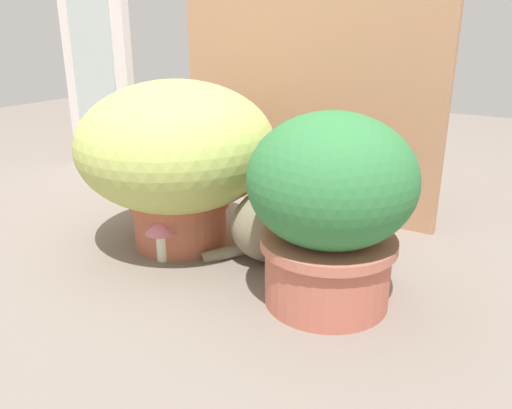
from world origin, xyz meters
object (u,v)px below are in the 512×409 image
at_px(mushroom_ornament_red, 168,214).
at_px(leafy_planter, 330,205).
at_px(mushroom_ornament_pink, 162,230).
at_px(grass_planter, 177,153).
at_px(cat, 283,220).

bearing_deg(mushroom_ornament_red, leafy_planter, -2.69).
height_order(leafy_planter, mushroom_ornament_red, leafy_planter).
height_order(mushroom_ornament_red, mushroom_ornament_pink, mushroom_ornament_red).
bearing_deg(mushroom_ornament_pink, leafy_planter, 3.95).
xyz_separation_m(leafy_planter, mushroom_ornament_pink, (-0.49, -0.03, -0.16)).
relative_size(grass_planter, cat, 1.63).
bearing_deg(leafy_planter, grass_planter, 170.31).
relative_size(grass_planter, mushroom_ornament_red, 3.63).
xyz_separation_m(grass_planter, mushroom_ornament_pink, (0.03, -0.12, -0.19)).
xyz_separation_m(grass_planter, cat, (0.32, 0.06, -0.16)).
xyz_separation_m(leafy_planter, cat, (-0.20, 0.14, -0.13)).
distance_m(leafy_planter, mushroom_ornament_red, 0.53).
relative_size(grass_planter, mushroom_ornament_pink, 4.51).
height_order(grass_planter, cat, grass_planter).
bearing_deg(cat, mushroom_ornament_pink, -148.31).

